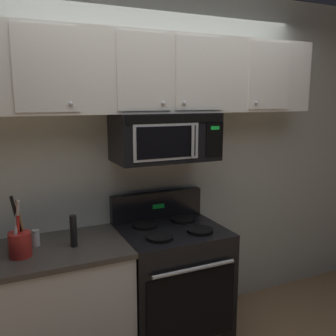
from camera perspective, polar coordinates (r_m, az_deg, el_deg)
back_wall at (r=3.01m, az=-2.38°, el=0.95°), size 5.20×0.10×2.70m
stove_range at (r=2.98m, az=0.56°, el=-17.16°), size 0.76×0.69×1.12m
over_range_microwave at (r=2.75m, az=-0.45°, el=4.78°), size 0.76×0.43×0.35m
upper_cabinets at (r=2.77m, az=-0.73°, el=14.13°), size 2.50×0.36×0.55m
counter_segment at (r=2.78m, az=-16.41°, el=-20.12°), size 0.93×0.65×0.90m
utensil_crock_red at (r=2.48m, az=-21.72°, el=-10.40°), size 0.13×0.13×0.39m
salt_shaker at (r=2.63m, az=-19.55°, el=-10.05°), size 0.05×0.05×0.11m
pepper_mill at (r=2.53m, az=-14.24°, el=-9.30°), size 0.04×0.04×0.21m
spice_jar at (r=2.68m, az=-22.72°, el=-10.02°), size 0.05×0.05×0.10m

